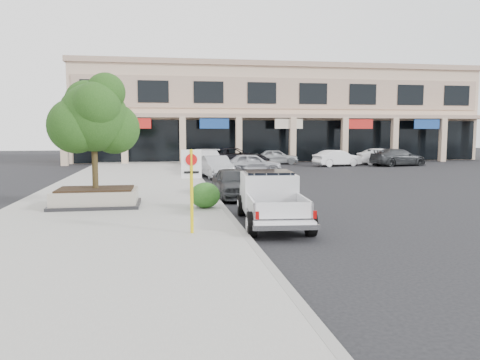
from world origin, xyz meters
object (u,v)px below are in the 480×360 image
lot_car_a (252,163)px  no_parking_sign (192,179)px  lot_car_b (337,158)px  planter_tree (98,118)px  planter (96,197)px  lot_car_e (276,157)px  curb_car_c (207,161)px  curb_car_d (202,158)px  curb_car_b (216,167)px  pickup_truck (272,199)px  lot_car_d (234,157)px  lot_car_f (382,157)px  curb_car_a (233,183)px  lot_car_c (398,157)px

lot_car_a → no_parking_sign: bearing=166.8°
lot_car_b → planter_tree: bearing=125.1°
planter → lot_car_e: size_ratio=0.82×
curb_car_c → curb_car_d: bearing=95.0°
planter_tree → curb_car_b: planter_tree is taller
pickup_truck → lot_car_a: pickup_truck is taller
planter_tree → curb_car_d: 21.33m
planter_tree → curb_car_d: planter_tree is taller
curb_car_b → lot_car_b: 13.80m
curb_car_b → planter_tree: bearing=-123.1°
lot_car_a → lot_car_d: size_ratio=0.71×
lot_car_d → lot_car_e: bearing=-61.6°
lot_car_d → pickup_truck: bearing=167.8°
curb_car_b → lot_car_a: size_ratio=1.02×
lot_car_d → lot_car_e: size_ratio=1.49×
lot_car_d → lot_car_f: 13.35m
lot_car_f → lot_car_b: bearing=109.6°
curb_car_a → pickup_truck: bearing=-88.8°
planter_tree → lot_car_a: (8.48, 13.84, -2.71)m
curb_car_d → lot_car_a: 7.24m
planter → lot_car_d: bearing=67.3°
curb_car_a → lot_car_a: bearing=73.3°
planter_tree → pickup_truck: bearing=-34.0°
planter → curb_car_b: (5.79, 11.28, 0.21)m
lot_car_e → curb_car_c: bearing=146.8°
pickup_truck → lot_car_a: (2.74, 17.71, -0.11)m
pickup_truck → lot_car_b: pickup_truck is taller
planter_tree → lot_car_b: size_ratio=0.98×
lot_car_c → lot_car_a: bearing=98.0°
curb_car_a → planter_tree: bearing=-160.9°
pickup_truck → planter_tree: bearing=150.7°
no_parking_sign → curb_car_a: 7.87m
curb_car_a → lot_car_a: (3.08, 11.75, 0.03)m
planter → lot_car_f: size_ratio=0.76×
curb_car_c → lot_car_b: size_ratio=1.37×
lot_car_b → lot_car_c: lot_car_c is taller
curb_car_c → lot_car_b: curb_car_c is taller
planter → lot_car_a: 16.43m
planter_tree → planter: bearing=-131.0°
planter_tree → lot_car_e: (12.34, 22.47, -2.75)m
planter_tree → curb_car_d: (5.49, 20.43, -2.72)m
no_parking_sign → lot_car_e: no_parking_sign is taller
lot_car_f → no_parking_sign: bearing=150.4°
curb_car_b → lot_car_a: lot_car_a is taller
planter_tree → lot_car_f: (21.40, 20.43, -2.72)m
planter_tree → pickup_truck: (5.74, -3.87, -2.60)m
curb_car_c → lot_car_e: 10.12m
planter_tree → curb_car_b: 12.78m
lot_car_a → lot_car_d: lot_car_d is taller
planter → curb_car_b: curb_car_b is taller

